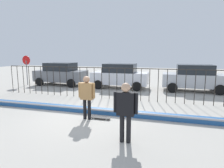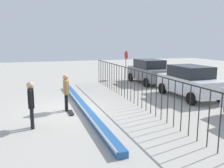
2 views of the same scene
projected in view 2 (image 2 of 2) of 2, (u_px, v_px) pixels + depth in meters
The scene contains 9 objects.
ground_plane at pixel (71, 109), 11.59m from camera, with size 60.00×60.00×0.00m, color #ADA89E.
bowl_coping_ledge at pixel (82, 106), 11.74m from camera, with size 11.00×0.40×0.27m.
perimeter_fence at pixel (134, 83), 12.45m from camera, with size 14.04×0.04×1.85m.
skateboarder at pixel (66, 89), 11.17m from camera, with size 0.71×0.27×1.77m.
skateboard at pixel (71, 112), 10.88m from camera, with size 0.80×0.20×0.07m.
camera_operator at pixel (31, 101), 8.87m from camera, with size 0.73×0.27×1.81m.
parked_car_gray at pixel (149, 71), 18.75m from camera, with size 4.30×2.12×1.90m.
parked_car_white at pixel (190, 81), 13.88m from camera, with size 4.30×2.12×1.90m.
stop_sign at pixel (126, 61), 20.88m from camera, with size 0.76×0.07×2.50m.
Camera 2 is at (11.23, -1.71, 3.27)m, focal length 37.78 mm.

